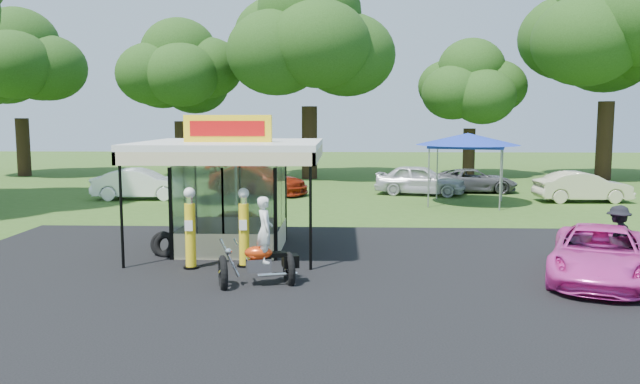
# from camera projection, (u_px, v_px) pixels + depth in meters

# --- Properties ---
(ground) EXTENTS (120.00, 120.00, 0.00)m
(ground) POSITION_uv_depth(u_px,v_px,m) (281.00, 297.00, 14.35)
(ground) COLOR #32541A
(ground) RESTS_ON ground
(asphalt_apron) EXTENTS (20.00, 14.00, 0.04)m
(asphalt_apron) POSITION_uv_depth(u_px,v_px,m) (289.00, 274.00, 16.33)
(asphalt_apron) COLOR black
(asphalt_apron) RESTS_ON ground
(gas_station_kiosk) EXTENTS (5.40, 5.40, 4.18)m
(gas_station_kiosk) POSITION_uv_depth(u_px,v_px,m) (232.00, 193.00, 19.16)
(gas_station_kiosk) COLOR white
(gas_station_kiosk) RESTS_ON ground
(gas_pump_left) EXTENTS (0.42, 0.42, 2.25)m
(gas_pump_left) POSITION_uv_depth(u_px,v_px,m) (190.00, 230.00, 16.78)
(gas_pump_left) COLOR black
(gas_pump_left) RESTS_ON ground
(gas_pump_right) EXTENTS (0.41, 0.41, 2.21)m
(gas_pump_right) POSITION_uv_depth(u_px,v_px,m) (244.00, 230.00, 17.00)
(gas_pump_right) COLOR black
(gas_pump_right) RESTS_ON ground
(motorcycle) EXTENTS (2.03, 1.37, 2.30)m
(motorcycle) POSITION_uv_depth(u_px,v_px,m) (262.00, 250.00, 15.14)
(motorcycle) COLOR black
(motorcycle) RESTS_ON ground
(spare_tires) EXTENTS (0.95, 0.66, 0.78)m
(spare_tires) POSITION_uv_depth(u_px,v_px,m) (164.00, 245.00, 18.36)
(spare_tires) COLOR black
(spare_tires) RESTS_ON ground
(kiosk_car) EXTENTS (2.82, 1.13, 0.96)m
(kiosk_car) POSITION_uv_depth(u_px,v_px,m) (244.00, 223.00, 21.50)
(kiosk_car) COLOR yellow
(kiosk_car) RESTS_ON ground
(pink_sedan) EXTENTS (3.98, 5.42, 1.37)m
(pink_sedan) POSITION_uv_depth(u_px,v_px,m) (600.00, 254.00, 15.65)
(pink_sedan) COLOR #EF41B8
(pink_sedan) RESTS_ON ground
(spectator_east_a) EXTENTS (1.30, 1.21, 1.76)m
(spectator_east_a) POSITION_uv_depth(u_px,v_px,m) (618.00, 238.00, 16.84)
(spectator_east_a) COLOR black
(spectator_east_a) RESTS_ON ground
(bg_car_a) EXTENTS (4.74, 1.83, 1.54)m
(bg_car_a) POSITION_uv_depth(u_px,v_px,m) (141.00, 184.00, 31.30)
(bg_car_a) COLOR white
(bg_car_a) RESTS_ON ground
(bg_car_b) EXTENTS (5.87, 3.90, 1.58)m
(bg_car_b) POSITION_uv_depth(u_px,v_px,m) (258.00, 180.00, 33.16)
(bg_car_b) COLOR #9B220B
(bg_car_b) RESTS_ON ground
(bg_car_c) EXTENTS (5.05, 3.04, 1.61)m
(bg_car_c) POSITION_uv_depth(u_px,v_px,m) (420.00, 180.00, 33.06)
(bg_car_c) COLOR silver
(bg_car_c) RESTS_ON ground
(bg_car_d) EXTENTS (4.74, 2.36, 1.29)m
(bg_car_d) POSITION_uv_depth(u_px,v_px,m) (474.00, 181.00, 34.26)
(bg_car_d) COLOR #545456
(bg_car_d) RESTS_ON ground
(bg_car_e) EXTENTS (4.54, 1.75, 1.48)m
(bg_car_e) POSITION_uv_depth(u_px,v_px,m) (583.00, 187.00, 30.31)
(bg_car_e) COLOR beige
(bg_car_e) RESTS_ON ground
(tent_west) EXTENTS (4.53, 4.53, 3.17)m
(tent_west) POSITION_uv_depth(u_px,v_px,m) (205.00, 143.00, 30.00)
(tent_west) COLOR gray
(tent_west) RESTS_ON ground
(tent_east) EXTENTS (4.83, 4.83, 3.38)m
(tent_east) POSITION_uv_depth(u_px,v_px,m) (468.00, 140.00, 29.26)
(tent_east) COLOR gray
(tent_east) RESTS_ON ground
(oak_far_a) EXTENTS (9.55, 9.55, 11.31)m
(oak_far_a) POSITION_uv_depth(u_px,v_px,m) (19.00, 72.00, 42.96)
(oak_far_a) COLOR black
(oak_far_a) RESTS_ON ground
(oak_far_b) EXTENTS (8.89, 8.89, 10.61)m
(oak_far_b) POSITION_uv_depth(u_px,v_px,m) (180.00, 78.00, 42.92)
(oak_far_b) COLOR black
(oak_far_b) RESTS_ON ground
(oak_far_c) EXTENTS (11.59, 11.59, 13.66)m
(oak_far_c) POSITION_uv_depth(u_px,v_px,m) (309.00, 47.00, 41.01)
(oak_far_c) COLOR black
(oak_far_c) RESTS_ON ground
(oak_far_d) EXTENTS (7.77, 7.77, 9.25)m
(oak_far_d) POSITION_uv_depth(u_px,v_px,m) (471.00, 91.00, 42.78)
(oak_far_d) COLOR black
(oak_far_d) RESTS_ON ground
(oak_far_e) EXTENTS (11.98, 11.98, 14.26)m
(oak_far_e) POSITION_uv_depth(u_px,v_px,m) (610.00, 39.00, 39.93)
(oak_far_e) COLOR black
(oak_far_e) RESTS_ON ground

